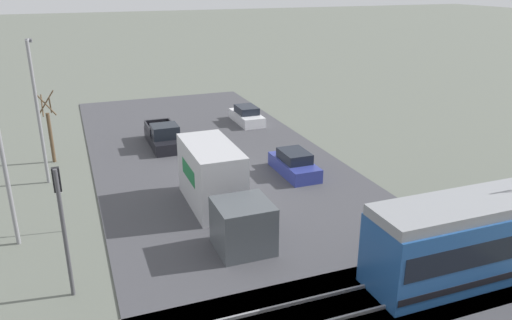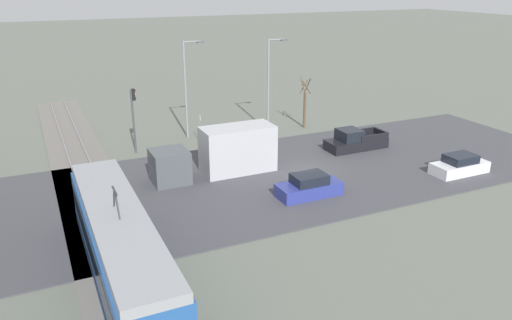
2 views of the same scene
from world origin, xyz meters
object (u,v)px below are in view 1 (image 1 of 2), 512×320
street_lamp_near_crossing (37,104)px  no_parking_sign (60,204)px  sedan_car_1 (294,164)px  street_tree (50,131)px  box_truck (218,186)px  pickup_truck (164,137)px  traffic_light_pole (62,216)px  street_lamp_mid_block (1,144)px  sedan_car_0 (247,116)px

street_lamp_near_crossing → no_parking_sign: bearing=96.2°
sedan_car_1 → street_tree: street_tree is taller
street_lamp_near_crossing → street_tree: bearing=-95.3°
sedan_car_1 → no_parking_sign: (14.01, 2.81, 0.82)m
box_truck → street_lamp_near_crossing: (8.59, -8.20, 3.29)m
box_truck → pickup_truck: box_truck is taller
sedan_car_1 → traffic_light_pole: bearing=-148.3°
sedan_car_1 → street_lamp_mid_block: bearing=-168.9°
box_truck → sedan_car_1: 7.32m
street_tree → street_lamp_mid_block: size_ratio=0.57×
pickup_truck → sedan_car_1: size_ratio=1.22×
sedan_car_0 → street_lamp_mid_block: 23.53m
street_lamp_mid_block → pickup_truck: bearing=-128.6°
traffic_light_pole → street_tree: (0.70, -16.51, -1.26)m
box_truck → no_parking_sign: 7.87m
box_truck → street_lamp_mid_block: size_ratio=1.06×
sedan_car_0 → street_tree: (15.64, 4.25, 1.57)m
street_lamp_near_crossing → street_lamp_mid_block: bearing=80.5°
sedan_car_0 → sedan_car_1: bearing=-95.5°
street_tree → box_truck: bearing=125.0°
sedan_car_0 → sedan_car_1: sedan_car_1 is taller
box_truck → sedan_car_0: size_ratio=2.12×
street_tree → street_lamp_near_crossing: street_lamp_near_crossing is taller
pickup_truck → street_lamp_mid_block: bearing=51.4°
traffic_light_pole → no_parking_sign: size_ratio=2.14×
sedan_car_0 → no_parking_sign: 21.41m
sedan_car_1 → pickup_truck: bearing=128.4°
box_truck → street_tree: 14.40m
box_truck → traffic_light_pole: bearing=32.1°
traffic_light_pole → street_tree: 16.58m
street_lamp_near_crossing → street_lamp_mid_block: street_lamp_mid_block is taller
no_parking_sign → sedan_car_1: bearing=-168.7°
no_parking_sign → traffic_light_pole: bearing=92.5°
traffic_light_pole → street_tree: traffic_light_pole is taller
sedan_car_0 → no_parking_sign: size_ratio=1.72×
pickup_truck → no_parking_sign: no_parking_sign is taller
street_lamp_near_crossing → traffic_light_pole: bearing=94.6°
sedan_car_0 → street_tree: size_ratio=0.88×
pickup_truck → street_lamp_near_crossing: 9.95m
sedan_car_0 → traffic_light_pole: bearing=-125.7°
sedan_car_1 → no_parking_sign: 14.31m
sedan_car_1 → traffic_light_pole: size_ratio=0.80×
street_lamp_mid_block → no_parking_sign: 4.04m
sedan_car_0 → street_lamp_mid_block: bearing=-138.2°
box_truck → street_tree: size_ratio=1.87×
traffic_light_pole → street_lamp_mid_block: 6.02m
street_tree → no_parking_sign: (-0.45, 10.81, -0.72)m
pickup_truck → sedan_car_0: bearing=-154.7°
street_tree → street_lamp_mid_block: bearing=81.8°
box_truck → sedan_car_1: size_ratio=2.11×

